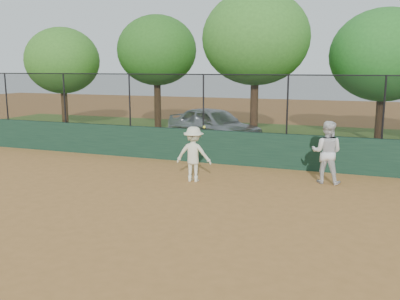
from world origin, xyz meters
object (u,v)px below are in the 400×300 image
(parked_car, at_px, (214,125))
(player_main, at_px, (194,154))
(tree_0, at_px, (62,61))
(tree_3, at_px, (384,55))
(tree_1, at_px, (157,51))
(tree_2, at_px, (256,38))
(player_second, at_px, (327,152))

(parked_car, distance_m, player_main, 6.99)
(tree_0, distance_m, tree_3, 16.30)
(tree_1, xyz_separation_m, tree_2, (5.59, -1.44, 0.42))
(tree_2, distance_m, tree_3, 5.71)
(player_second, distance_m, tree_3, 8.81)
(parked_car, height_order, player_second, player_second)
(parked_car, bearing_deg, tree_0, 108.38)
(player_main, bearing_deg, tree_1, 121.78)
(tree_1, relative_size, tree_2, 0.90)
(player_main, bearing_deg, parked_car, 103.96)
(player_second, distance_m, tree_1, 12.67)
(parked_car, relative_size, tree_2, 0.72)
(player_main, xyz_separation_m, tree_0, (-10.88, 8.15, 2.94))
(tree_3, bearing_deg, parked_car, -160.06)
(player_main, relative_size, tree_0, 0.31)
(tree_1, bearing_deg, player_second, -39.82)
(player_main, distance_m, tree_0, 13.90)
(player_second, relative_size, tree_0, 0.34)
(player_second, distance_m, player_main, 3.98)
(parked_car, height_order, player_main, player_main)
(tree_0, distance_m, tree_2, 10.92)
(tree_2, bearing_deg, parked_car, -153.79)
(player_main, bearing_deg, tree_3, 60.11)
(parked_car, bearing_deg, player_main, -139.23)
(parked_car, height_order, tree_0, tree_0)
(tree_0, relative_size, tree_2, 0.82)
(tree_1, height_order, tree_3, tree_1)
(tree_0, bearing_deg, tree_2, -2.84)
(parked_car, bearing_deg, player_second, -108.70)
(parked_car, distance_m, tree_0, 9.75)
(player_second, bearing_deg, tree_2, -55.66)
(player_main, distance_m, tree_1, 11.18)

